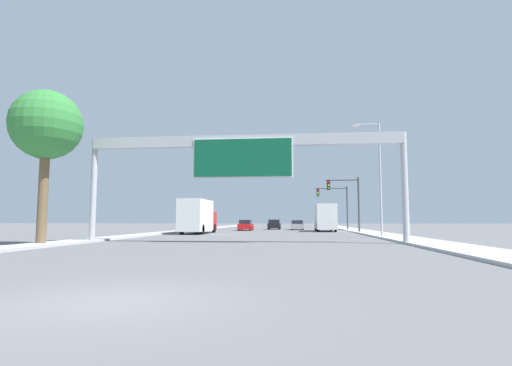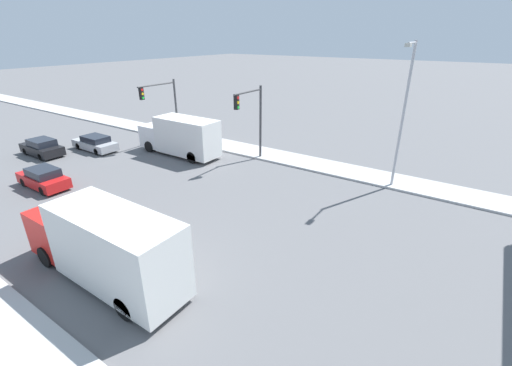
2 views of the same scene
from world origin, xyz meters
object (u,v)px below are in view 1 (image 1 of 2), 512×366
car_near_right (297,225)px  palm_tree_foreground (46,126)px  traffic_light_near_intersection (348,196)px  truck_box_secondary (325,218)px  sign_gantry (243,152)px  truck_box_primary (198,217)px  traffic_light_mid_block (337,200)px  car_mid_right (246,225)px  street_lamp_right (377,170)px  car_mid_left (274,225)px

car_near_right → palm_tree_foreground: 40.68m
traffic_light_near_intersection → truck_box_secondary: bearing=108.8°
truck_box_secondary → traffic_light_near_intersection: size_ratio=1.31×
palm_tree_foreground → sign_gantry: bearing=17.1°
sign_gantry → truck_box_primary: sign_gantry is taller
sign_gantry → truck_box_secondary: (7.00, 26.31, -4.03)m
car_near_right → traffic_light_mid_block: size_ratio=0.78×
truck_box_primary → car_near_right: bearing=59.0°
sign_gantry → car_mid_right: size_ratio=4.77×
car_mid_right → traffic_light_near_intersection: 15.98m
palm_tree_foreground → truck_box_primary: bearing=78.4°
palm_tree_foreground → street_lamp_right: bearing=30.3°
truck_box_secondary → truck_box_primary: bearing=-145.1°
traffic_light_near_intersection → sign_gantry: bearing=-114.4°
truck_box_primary → traffic_light_mid_block: traffic_light_mid_block is taller
car_mid_right → traffic_light_mid_block: traffic_light_mid_block is taller
palm_tree_foreground → traffic_light_near_intersection: bearing=49.3°
truck_box_primary → traffic_light_near_intersection: size_ratio=1.41×
car_mid_left → traffic_light_mid_block: traffic_light_mid_block is taller
sign_gantry → traffic_light_mid_block: (8.86, 30.08, -1.68)m
car_mid_left → car_mid_right: bearing=-115.5°
traffic_light_near_intersection → car_near_right: bearing=112.0°
traffic_light_near_intersection → palm_tree_foreground: 31.15m
car_mid_right → street_lamp_right: street_lamp_right is taller
traffic_light_near_intersection → street_lamp_right: bearing=-85.0°
car_mid_left → palm_tree_foreground: (-11.11, -40.02, 6.18)m
car_mid_left → car_near_right: bearing=-36.2°
car_near_right → car_mid_right: (-7.00, -4.77, 0.02)m
car_mid_left → traffic_light_near_intersection: traffic_light_near_intersection is taller
sign_gantry → car_mid_left: size_ratio=4.66×
truck_box_secondary → traffic_light_near_intersection: bearing=-71.2°
car_mid_left → truck_box_secondary: (7.00, -10.28, 1.01)m
car_near_right → car_mid_right: 8.47m
street_lamp_right → truck_box_primary: bearing=156.1°
car_mid_right → truck_box_secondary: (10.50, -2.95, 1.03)m
sign_gantry → traffic_light_mid_block: sign_gantry is taller
traffic_light_mid_block → palm_tree_foreground: bearing=-120.8°
street_lamp_right → traffic_light_mid_block: bearing=93.4°
sign_gantry → car_mid_right: (-3.50, 29.26, -5.07)m
car_mid_left → truck_box_primary: size_ratio=0.50×
traffic_light_mid_block → street_lamp_right: bearing=-86.6°
car_near_right → street_lamp_right: size_ratio=0.49×
sign_gantry → car_mid_left: bearing=90.0°
traffic_light_near_intersection → traffic_light_mid_block: traffic_light_near_intersection is taller
car_near_right → truck_box_secondary: 8.54m
sign_gantry → traffic_light_near_intersection: sign_gantry is taller
car_near_right → street_lamp_right: (6.60, -25.04, 4.92)m
truck_box_primary → truck_box_secondary: (14.00, 9.77, -0.07)m
sign_gantry → truck_box_primary: (-7.00, 16.55, -3.96)m
car_mid_right → truck_box_secondary: truck_box_secondary is taller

